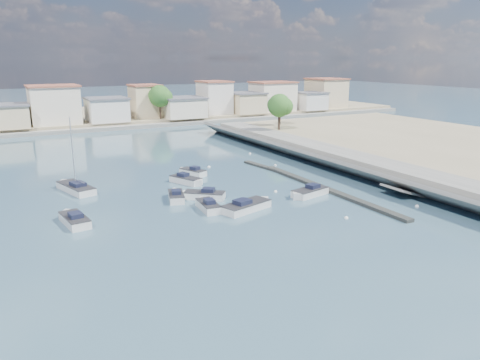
# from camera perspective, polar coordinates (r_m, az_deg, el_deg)

# --- Properties ---
(ground) EXTENTS (400.00, 400.00, 0.00)m
(ground) POSITION_cam_1_polar(r_m,az_deg,el_deg) (79.20, -7.23, 3.34)
(ground) COLOR #304E61
(ground) RESTS_ON ground
(seawall_walkway) EXTENTS (5.00, 90.00, 1.80)m
(seawall_walkway) POSITION_cam_1_polar(r_m,az_deg,el_deg) (66.35, 16.70, 1.43)
(seawall_walkway) COLOR slate
(seawall_walkway) RESTS_ON ground
(breakwater) EXTENTS (2.00, 31.02, 0.35)m
(breakwater) POSITION_cam_1_polar(r_m,az_deg,el_deg) (58.87, 8.76, -0.48)
(breakwater) COLOR black
(breakwater) RESTS_ON ground
(far_shore_land) EXTENTS (160.00, 40.00, 1.40)m
(far_shore_land) POSITION_cam_1_polar(r_m,az_deg,el_deg) (128.52, -15.63, 7.55)
(far_shore_land) COLOR gray
(far_shore_land) RESTS_ON ground
(far_shore_quay) EXTENTS (160.00, 2.50, 0.80)m
(far_shore_quay) POSITION_cam_1_polar(r_m,az_deg,el_deg) (108.30, -13.15, 6.32)
(far_shore_quay) COLOR slate
(far_shore_quay) RESTS_ON ground
(far_town) EXTENTS (113.01, 12.80, 8.35)m
(far_town) POSITION_cam_1_polar(r_m,az_deg,el_deg) (116.53, -8.91, 9.33)
(far_town) COLOR beige
(far_town) RESTS_ON far_shore_land
(shore_trees) EXTENTS (74.56, 38.32, 7.92)m
(shore_trees) POSITION_cam_1_polar(r_m,az_deg,el_deg) (107.36, -8.57, 9.59)
(shore_trees) COLOR #38281E
(shore_trees) RESTS_ON ground
(motorboat_a) EXTENTS (1.98, 4.59, 1.48)m
(motorboat_a) POSITION_cam_1_polar(r_m,az_deg,el_deg) (49.05, -3.97, -3.16)
(motorboat_a) COLOR silver
(motorboat_a) RESTS_ON ground
(motorboat_b) EXTENTS (2.57, 4.39, 1.48)m
(motorboat_b) POSITION_cam_1_polar(r_m,az_deg,el_deg) (52.75, -7.81, -1.99)
(motorboat_b) COLOR silver
(motorboat_b) RESTS_ON ground
(motorboat_c) EXTENTS (4.63, 4.18, 1.48)m
(motorboat_c) POSITION_cam_1_polar(r_m,az_deg,el_deg) (52.76, -4.61, -1.89)
(motorboat_c) COLOR silver
(motorboat_c) RESTS_ON ground
(motorboat_d) EXTENTS (5.26, 2.96, 1.48)m
(motorboat_d) POSITION_cam_1_polar(r_m,az_deg,el_deg) (54.19, 8.36, -1.55)
(motorboat_d) COLOR silver
(motorboat_d) RESTS_ON ground
(motorboat_e) EXTENTS (2.42, 5.23, 1.48)m
(motorboat_e) POSITION_cam_1_polar(r_m,az_deg,el_deg) (47.55, -19.59, -4.59)
(motorboat_e) COLOR silver
(motorboat_e) RESTS_ON ground
(motorboat_f) EXTENTS (2.93, 4.26, 1.48)m
(motorboat_f) POSITION_cam_1_polar(r_m,az_deg,el_deg) (63.58, -5.89, 0.94)
(motorboat_f) COLOR silver
(motorboat_f) RESTS_ON ground
(motorboat_g) EXTENTS (3.27, 4.78, 1.48)m
(motorboat_g) POSITION_cam_1_polar(r_m,az_deg,el_deg) (59.36, -6.46, -0.06)
(motorboat_g) COLOR silver
(motorboat_g) RESTS_ON ground
(motorboat_h) EXTENTS (6.25, 3.71, 1.48)m
(motorboat_h) POSITION_cam_1_polar(r_m,az_deg,el_deg) (48.83, 0.99, -3.21)
(motorboat_h) COLOR silver
(motorboat_h) RESTS_ON ground
(sailboat) EXTENTS (3.78, 7.11, 9.00)m
(sailboat) POSITION_cam_1_polar(r_m,az_deg,el_deg) (59.04, -19.49, -0.88)
(sailboat) COLOR silver
(sailboat) RESTS_ON ground
(mooring_buoys) EXTENTS (12.36, 33.49, 0.41)m
(mooring_buoys) POSITION_cam_1_polar(r_m,az_deg,el_deg) (61.05, 5.63, 0.05)
(mooring_buoys) COLOR white
(mooring_buoys) RESTS_ON ground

